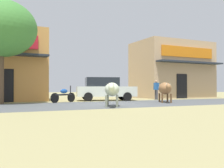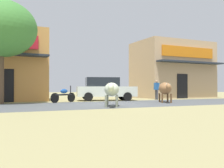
# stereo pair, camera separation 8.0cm
# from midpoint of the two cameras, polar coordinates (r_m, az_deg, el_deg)

# --- Properties ---
(ground) EXTENTS (80.00, 80.00, 0.00)m
(ground) POSITION_cam_midpoint_polar(r_m,az_deg,el_deg) (14.03, -1.34, -4.57)
(ground) COLOR #9C935F
(asphalt_road) EXTENTS (72.00, 5.64, 0.00)m
(asphalt_road) POSITION_cam_midpoint_polar(r_m,az_deg,el_deg) (14.03, -1.34, -4.56)
(asphalt_road) COLOR #505457
(asphalt_road) RESTS_ON ground
(storefront_right_club) EXTENTS (6.97, 5.30, 5.17)m
(storefront_right_club) POSITION_cam_midpoint_polar(r_m,az_deg,el_deg) (24.83, 13.15, 3.03)
(storefront_right_club) COLOR tan
(storefront_right_club) RESTS_ON ground
(roadside_tree) EXTENTS (3.99, 3.99, 5.84)m
(roadside_tree) POSITION_cam_midpoint_polar(r_m,az_deg,el_deg) (15.83, -23.89, 11.27)
(roadside_tree) COLOR brown
(roadside_tree) RESTS_ON ground
(parked_hatchback_car) EXTENTS (4.45, 2.63, 1.64)m
(parked_hatchback_car) POSITION_cam_midpoint_polar(r_m,az_deg,el_deg) (18.13, -1.75, -1.07)
(parked_hatchback_car) COLOR silver
(parked_hatchback_car) RESTS_ON ground
(parked_motorcycle) EXTENTS (1.76, 1.00, 1.05)m
(parked_motorcycle) POSITION_cam_midpoint_polar(r_m,az_deg,el_deg) (16.05, -10.94, -2.42)
(parked_motorcycle) COLOR black
(parked_motorcycle) RESTS_ON ground
(cow_near_brown) EXTENTS (1.62, 2.58, 1.16)m
(cow_near_brown) POSITION_cam_midpoint_polar(r_m,az_deg,el_deg) (12.35, -0.17, -1.26)
(cow_near_brown) COLOR beige
(cow_near_brown) RESTS_ON ground
(cow_far_dark) EXTENTS (1.69, 2.52, 1.24)m
(cow_far_dark) POSITION_cam_midpoint_polar(r_m,az_deg,el_deg) (16.18, 11.69, -1.00)
(cow_far_dark) COLOR #9F6D41
(cow_far_dark) RESTS_ON ground
(pedestrian_by_shop) EXTENTS (0.47, 0.61, 1.50)m
(pedestrian_by_shop) POSITION_cam_midpoint_polar(r_m,az_deg,el_deg) (19.76, 9.80, -0.96)
(pedestrian_by_shop) COLOR #3F3F47
(pedestrian_by_shop) RESTS_ON ground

